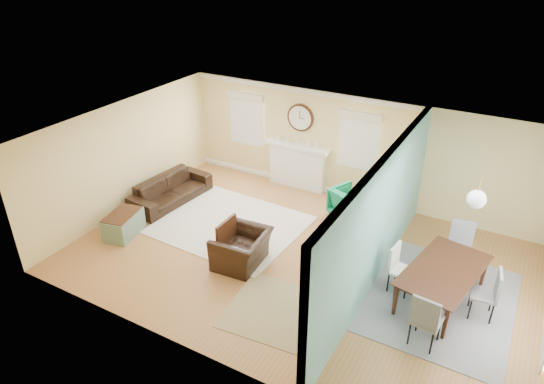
% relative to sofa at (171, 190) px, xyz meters
% --- Properties ---
extents(floor, '(9.00, 9.00, 0.00)m').
position_rel_sofa_xyz_m(floor, '(3.83, -0.64, -0.31)').
color(floor, '#A36B2D').
rests_on(floor, ground).
extents(wall_back, '(9.00, 0.02, 2.60)m').
position_rel_sofa_xyz_m(wall_back, '(3.83, 2.36, 0.99)').
color(wall_back, '#EBCB7F').
rests_on(wall_back, ground).
extents(wall_front, '(9.00, 0.02, 2.60)m').
position_rel_sofa_xyz_m(wall_front, '(3.83, -3.64, 0.99)').
color(wall_front, '#EBCB7F').
rests_on(wall_front, ground).
extents(wall_left, '(0.02, 6.00, 2.60)m').
position_rel_sofa_xyz_m(wall_left, '(-0.67, -0.64, 0.99)').
color(wall_left, '#EBCB7F').
rests_on(wall_left, ground).
extents(ceiling, '(9.00, 6.00, 0.02)m').
position_rel_sofa_xyz_m(ceiling, '(3.83, -0.64, 2.29)').
color(ceiling, white).
rests_on(ceiling, wall_back).
extents(partition, '(0.17, 6.00, 2.60)m').
position_rel_sofa_xyz_m(partition, '(5.35, -0.36, 1.04)').
color(partition, '#EBCB7F').
rests_on(partition, ground).
extents(fireplace, '(1.70, 0.30, 1.17)m').
position_rel_sofa_xyz_m(fireplace, '(2.33, 2.24, 0.28)').
color(fireplace, white).
rests_on(fireplace, ground).
extents(wall_clock, '(0.70, 0.07, 0.70)m').
position_rel_sofa_xyz_m(wall_clock, '(2.33, 2.32, 1.54)').
color(wall_clock, '#412214').
rests_on(wall_clock, wall_back).
extents(window_left, '(1.05, 0.13, 1.42)m').
position_rel_sofa_xyz_m(window_left, '(0.78, 2.31, 1.34)').
color(window_left, white).
rests_on(window_left, wall_back).
extents(window_right, '(1.05, 0.13, 1.42)m').
position_rel_sofa_xyz_m(window_right, '(3.88, 2.31, 1.34)').
color(window_right, white).
rests_on(window_right, wall_back).
extents(pendant, '(0.30, 0.30, 0.55)m').
position_rel_sofa_xyz_m(pendant, '(6.83, -0.64, 1.89)').
color(pendant, gold).
rests_on(pendant, ceiling).
extents(rug_cream, '(3.18, 2.79, 0.02)m').
position_rel_sofa_xyz_m(rug_cream, '(1.90, -0.23, -0.31)').
color(rug_cream, beige).
rests_on(rug_cream, floor).
extents(rug_jute, '(2.11, 1.78, 0.01)m').
position_rel_sofa_xyz_m(rug_jute, '(4.32, -2.18, -0.31)').
color(rug_jute, tan).
rests_on(rug_jute, floor).
extents(rug_grey, '(2.44, 3.05, 0.01)m').
position_rel_sofa_xyz_m(rug_grey, '(6.61, -0.53, -0.31)').
color(rug_grey, gray).
rests_on(rug_grey, floor).
extents(sofa, '(1.03, 2.21, 0.63)m').
position_rel_sofa_xyz_m(sofa, '(0.00, 0.00, 0.00)').
color(sofa, black).
rests_on(sofa, floor).
extents(eames_chair, '(1.02, 1.14, 0.70)m').
position_rel_sofa_xyz_m(eames_chair, '(2.90, -1.33, 0.04)').
color(eames_chair, black).
rests_on(eames_chair, floor).
extents(green_chair, '(1.00, 1.01, 0.70)m').
position_rel_sofa_xyz_m(green_chair, '(4.07, 1.48, 0.03)').
color(green_chair, '#13765C').
rests_on(green_chair, floor).
extents(trunk, '(0.73, 1.00, 0.52)m').
position_rel_sofa_xyz_m(trunk, '(0.08, -1.69, -0.05)').
color(trunk, slate).
rests_on(trunk, floor).
extents(credenza, '(0.51, 1.49, 0.80)m').
position_rel_sofa_xyz_m(credenza, '(5.01, 1.10, 0.09)').
color(credenza, brown).
rests_on(credenza, floor).
extents(tv, '(0.28, 1.06, 0.60)m').
position_rel_sofa_xyz_m(tv, '(4.99, 1.10, 0.79)').
color(tv, black).
rests_on(tv, credenza).
extents(garden_stool, '(0.33, 0.33, 0.49)m').
position_rel_sofa_xyz_m(garden_stool, '(5.07, -0.15, -0.07)').
color(garden_stool, white).
rests_on(garden_stool, floor).
extents(potted_plant, '(0.39, 0.35, 0.39)m').
position_rel_sofa_xyz_m(potted_plant, '(5.07, -0.15, 0.37)').
color(potted_plant, '#337F33').
rests_on(potted_plant, garden_stool).
extents(dining_table, '(1.43, 2.10, 0.68)m').
position_rel_sofa_xyz_m(dining_table, '(6.61, -0.53, 0.03)').
color(dining_table, '#412214').
rests_on(dining_table, floor).
extents(dining_chair_n, '(0.51, 0.51, 1.01)m').
position_rel_sofa_xyz_m(dining_chair_n, '(6.66, 0.58, 0.28)').
color(dining_chair_n, gray).
rests_on(dining_chair_n, floor).
extents(dining_chair_s, '(0.49, 0.49, 1.01)m').
position_rel_sofa_xyz_m(dining_chair_s, '(6.58, -1.70, 0.28)').
color(dining_chair_s, gray).
rests_on(dining_chair_s, floor).
extents(dining_chair_w, '(0.46, 0.46, 0.93)m').
position_rel_sofa_xyz_m(dining_chair_w, '(5.88, -0.61, 0.24)').
color(dining_chair_w, white).
rests_on(dining_chair_w, floor).
extents(dining_chair_e, '(0.48, 0.48, 0.95)m').
position_rel_sofa_xyz_m(dining_chair_e, '(7.27, -0.59, 0.25)').
color(dining_chair_e, gray).
rests_on(dining_chair_e, floor).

